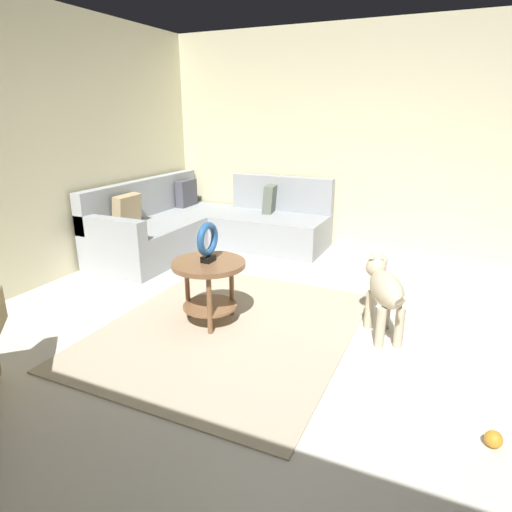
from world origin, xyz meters
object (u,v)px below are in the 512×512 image
Objects in this scene: torus_sculpture at (208,241)px; dog_toy_ball at (493,439)px; side_table at (209,276)px; dog at (384,290)px; sectional_couch at (206,227)px; dog_bed_mat at (355,266)px.

torus_sculpture is 2.29m from dog_toy_ball.
dog is at bearing -73.95° from side_table.
sectional_couch is 3.75× the size of side_table.
dog_bed_mat is 1.02× the size of dog.
torus_sculpture is (-1.81, -1.11, 0.42)m from sectional_couch.
torus_sculpture is 1.43m from dog.
dog reaches higher than dog_bed_mat.
dog_toy_ball is at bearing -127.26° from sectional_couch.
dog_bed_mat is (1.79, -0.82, -0.67)m from torus_sculpture.
torus_sculpture is 0.41× the size of dog_bed_mat.
torus_sculpture is 0.42× the size of dog.
dog is at bearing -73.95° from torus_sculpture.
sectional_couch is 6.90× the size of torus_sculpture.
dog reaches higher than side_table.
dog_toy_ball is at bearing -106.86° from side_table.
sectional_couch reaches higher than dog_toy_ball.
side_table is 1.84× the size of torus_sculpture.
sectional_couch is 2.16m from torus_sculpture.
dog_bed_mat is 1.54m from dog.
side_table is (-1.81, -1.11, 0.12)m from sectional_couch.
side_table is 0.76× the size of dog.
torus_sculpture is at bearing 170.05° from dog.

